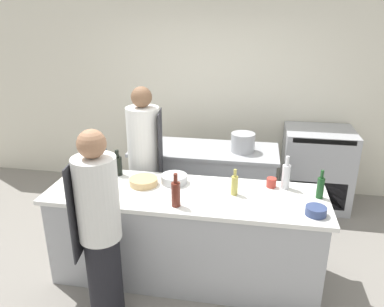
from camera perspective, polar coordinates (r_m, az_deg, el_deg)
ground_plane at (r=3.92m, az=-0.93°, el=-17.66°), size 16.00×16.00×0.00m
wall_back at (r=5.28m, az=3.39°, el=9.44°), size 8.00×0.06×2.80m
prep_counter at (r=3.66m, az=-0.97°, el=-12.17°), size 2.56×0.79×0.89m
pass_counter at (r=4.69m, az=1.87°, el=-4.32°), size 1.76×0.71×0.89m
oven_range at (r=5.18m, az=18.37°, el=-2.07°), size 0.86×0.71×1.04m
chef_at_prep_near at (r=3.10m, az=-13.88°, el=-11.13°), size 0.37×0.35×1.66m
chef_at_stove at (r=4.19m, az=-7.18°, el=-1.47°), size 0.39×0.37×1.72m
bottle_olive_oil at (r=3.17m, az=-2.48°, el=-6.08°), size 0.08×0.08×0.30m
bottle_vinegar at (r=3.57m, az=14.12°, el=-3.30°), size 0.08×0.08×0.32m
bottle_wine at (r=3.90m, az=-13.03°, el=-1.21°), size 0.09×0.09×0.30m
bottle_cooking_oil at (r=3.38m, az=6.50°, el=-4.74°), size 0.06×0.06×0.25m
bottle_sauce at (r=3.83m, az=-11.25°, el=-1.74°), size 0.09×0.09×0.26m
bottle_water at (r=3.49m, az=18.98°, el=-4.85°), size 0.06×0.06×0.26m
bowl_mixing_large at (r=3.68m, az=-15.02°, el=-4.06°), size 0.22×0.22×0.09m
bowl_prep_small at (r=3.60m, az=-7.39°, el=-4.25°), size 0.27×0.27×0.07m
bowl_ceramic_blue at (r=3.23m, az=18.36°, el=-8.30°), size 0.17×0.17×0.07m
bowl_wooden_salad at (r=3.61m, az=-2.74°, el=-3.89°), size 0.25×0.25×0.08m
cup at (r=3.60m, az=11.99°, el=-4.35°), size 0.09×0.09×0.09m
stockpot at (r=4.43m, az=7.76°, el=1.69°), size 0.28×0.28×0.22m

